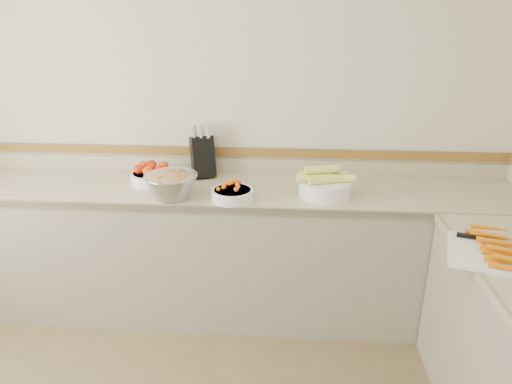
# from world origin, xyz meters

# --- Properties ---
(back_wall) EXTENTS (4.00, 0.00, 4.00)m
(back_wall) POSITION_xyz_m (0.00, 2.00, 1.30)
(back_wall) COLOR beige
(back_wall) RESTS_ON ground_plane
(counter_back) EXTENTS (4.00, 0.65, 1.08)m
(counter_back) POSITION_xyz_m (0.00, 1.68, 0.45)
(counter_back) COLOR #BBAF88
(counter_back) RESTS_ON ground_plane
(knife_block) EXTENTS (0.21, 0.22, 0.36)m
(knife_block) POSITION_xyz_m (-0.05, 1.89, 1.05)
(knife_block) COLOR black
(knife_block) RESTS_ON counter_back
(tomato_bowl) EXTENTS (0.27, 0.27, 0.13)m
(tomato_bowl) POSITION_xyz_m (-0.37, 1.73, 0.96)
(tomato_bowl) COLOR white
(tomato_bowl) RESTS_ON counter_back
(cherry_tomato_bowl) EXTENTS (0.25, 0.25, 0.13)m
(cherry_tomato_bowl) POSITION_xyz_m (0.20, 1.47, 0.95)
(cherry_tomato_bowl) COLOR white
(cherry_tomato_bowl) RESTS_ON counter_back
(corn_bowl) EXTENTS (0.35, 0.32, 0.19)m
(corn_bowl) POSITION_xyz_m (0.75, 1.58, 0.97)
(corn_bowl) COLOR white
(corn_bowl) RESTS_ON counter_back
(rhubarb_bowl) EXTENTS (0.32, 0.32, 0.18)m
(rhubarb_bowl) POSITION_xyz_m (-0.17, 1.47, 0.99)
(rhubarb_bowl) COLOR #B2B2BA
(rhubarb_bowl) RESTS_ON counter_back
(cutting_board) EXTENTS (0.56, 0.49, 0.07)m
(cutting_board) POSITION_xyz_m (1.51, 0.88, 0.92)
(cutting_board) COLOR white
(cutting_board) RESTS_ON counter_right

